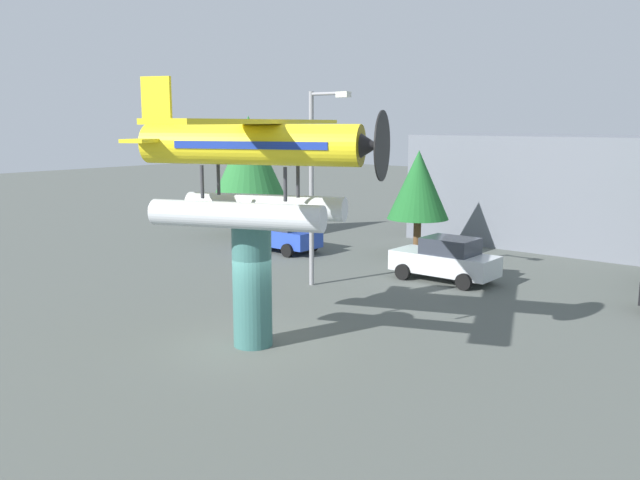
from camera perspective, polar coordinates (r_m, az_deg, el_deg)
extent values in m
plane|color=#515651|center=(19.55, -5.64, -8.78)|extent=(140.00, 140.00, 0.00)
cylinder|color=#386B66|center=(19.06, -5.73, -3.79)|extent=(1.10, 1.10, 3.50)
cylinder|color=silver|center=(17.77, -7.12, 2.07)|extent=(4.72, 2.43, 0.70)
cylinder|color=#333338|center=(17.68, -2.95, 4.71)|extent=(0.13, 0.13, 0.90)
cylinder|color=#333338|center=(18.65, -9.89, 4.84)|extent=(0.13, 0.13, 0.90)
cylinder|color=silver|center=(19.59, -4.69, 2.84)|extent=(4.72, 2.43, 0.70)
cylinder|color=#333338|center=(18.62, -1.87, 4.97)|extent=(0.13, 0.13, 0.90)
cylinder|color=#333338|center=(19.54, -8.55, 5.10)|extent=(0.13, 0.13, 0.90)
cylinder|color=yellow|center=(18.53, -5.94, 8.00)|extent=(6.17, 3.32, 1.10)
cube|color=#193399|center=(18.45, -5.36, 8.00)|extent=(4.45, 2.67, 0.20)
cone|color=#262628|center=(17.50, 3.97, 7.92)|extent=(0.98, 1.08, 0.88)
cylinder|color=black|center=(17.41, 5.26, 7.89)|extent=(0.70, 1.69, 1.80)
cube|color=yellow|center=(18.37, -4.81, 9.91)|extent=(4.88, 10.07, 0.12)
cube|color=yellow|center=(19.81, -13.48, 8.19)|extent=(1.69, 2.86, 0.10)
cube|color=yellow|center=(19.81, -13.61, 11.37)|extent=(0.88, 0.45, 1.30)
cube|color=#2847B7|center=(33.16, -3.46, 0.29)|extent=(4.20, 1.70, 0.80)
cube|color=#2D333D|center=(32.88, -3.15, 1.48)|extent=(2.00, 1.56, 0.64)
cylinder|color=black|center=(34.78, -4.08, 0.07)|extent=(0.64, 0.22, 0.64)
cylinder|color=black|center=(33.51, -6.19, -0.34)|extent=(0.64, 0.22, 0.64)
cylinder|color=black|center=(33.01, -0.67, -0.44)|extent=(0.64, 0.22, 0.64)
cylinder|color=black|center=(31.68, -2.76, -0.89)|extent=(0.64, 0.22, 0.64)
cube|color=silver|center=(27.36, 10.41, -1.91)|extent=(4.20, 1.70, 0.80)
cube|color=#2D333D|center=(27.11, 10.92, -0.49)|extent=(2.00, 1.56, 0.64)
cylinder|color=black|center=(28.86, 8.90, -2.06)|extent=(0.64, 0.22, 0.64)
cylinder|color=black|center=(27.36, 6.99, -2.68)|extent=(0.64, 0.22, 0.64)
cylinder|color=black|center=(27.63, 13.74, -2.77)|extent=(0.64, 0.22, 0.64)
cylinder|color=black|center=(26.06, 12.02, -3.46)|extent=(0.64, 0.22, 0.64)
cylinder|color=gray|center=(25.75, -0.72, 4.19)|extent=(0.18, 0.18, 7.37)
cylinder|color=gray|center=(25.14, 0.69, 12.23)|extent=(1.60, 0.12, 0.12)
cube|color=silver|center=(24.70, 1.99, 12.15)|extent=(0.50, 0.28, 0.20)
cube|color=slate|center=(37.68, 18.39, 4.14)|extent=(12.26, 7.51, 5.58)
cylinder|color=brown|center=(37.94, -5.91, 2.09)|extent=(0.36, 0.36, 2.24)
cone|color=#287033|center=(37.64, -6.00, 7.07)|extent=(3.91, 3.91, 4.35)
cylinder|color=brown|center=(32.47, 8.18, 0.27)|extent=(0.36, 0.36, 1.73)
cone|color=#1E6028|center=(32.16, 8.29, 4.63)|extent=(2.90, 2.90, 3.23)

